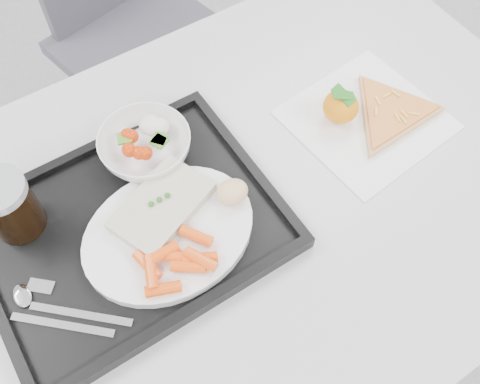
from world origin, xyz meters
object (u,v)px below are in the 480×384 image
chair (130,5)px  cola_glass (9,205)px  salad_bowl (145,146)px  dinner_plate (169,233)px  table (240,219)px  pizza_slice (391,113)px  tangerine (341,106)px  tray (131,229)px

chair → cola_glass: bearing=-126.2°
salad_bowl → dinner_plate: bearing=-105.6°
table → dinner_plate: (-0.13, -0.00, 0.09)m
salad_bowl → cola_glass: cola_glass is taller
cola_glass → pizza_slice: (0.63, -0.14, -0.06)m
dinner_plate → tangerine: tangerine is taller
salad_bowl → cola_glass: 0.23m
pizza_slice → tray: bearing=175.0°
table → chair: size_ratio=1.29×
dinner_plate → tangerine: size_ratio=3.63×
salad_bowl → tangerine: size_ratio=2.04×
chair → pizza_slice: (0.17, -0.77, 0.22)m
chair → pizza_slice: bearing=-77.2°
table → cola_glass: 0.37m
dinner_plate → pizza_slice: bearing=0.2°
table → salad_bowl: (-0.09, 0.15, 0.11)m
tray → pizza_slice: bearing=-5.0°
table → dinner_plate: bearing=-179.2°
tray → dinner_plate: 0.07m
tangerine → chair: bearing=97.3°
tray → tangerine: 0.41m
salad_bowl → tangerine: bearing=-18.1°
table → salad_bowl: size_ratio=7.89×
cola_glass → tray: bearing=-35.5°
salad_bowl → chair: bearing=69.3°
tray → tangerine: size_ratio=6.05×
tray → table: bearing=-13.9°
chair → tangerine: chair is taller
chair → salad_bowl: bearing=-110.7°
dinner_plate → salad_bowl: bearing=74.4°
table → chair: bearing=79.2°
tray → pizza_slice: 0.50m
table → pizza_slice: (0.32, -0.00, 0.08)m
salad_bowl → tangerine: tangerine is taller
table → chair: chair is taller
pizza_slice → dinner_plate: bearing=-179.8°
table → tangerine: size_ratio=16.13×
table → salad_bowl: salad_bowl is taller
chair → pizza_slice: chair is taller
chair → pizza_slice: size_ratio=3.14×
cola_glass → tangerine: bearing=-10.0°
table → cola_glass: cola_glass is taller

